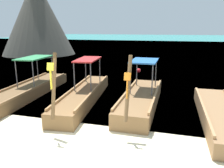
# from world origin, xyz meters

# --- Properties ---
(ground) EXTENTS (120.00, 120.00, 0.00)m
(ground) POSITION_xyz_m (0.00, 0.00, 0.00)
(ground) COLOR beige
(sea_water) EXTENTS (120.00, 120.00, 0.00)m
(sea_water) POSITION_xyz_m (0.00, 62.12, 0.00)
(sea_water) COLOR teal
(sea_water) RESTS_ON ground
(longtail_boat_pink_ribbon) EXTENTS (1.85, 7.30, 2.62)m
(longtail_boat_pink_ribbon) POSITION_xyz_m (-4.59, 4.55, 0.32)
(longtail_boat_pink_ribbon) COLOR brown
(longtail_boat_pink_ribbon) RESTS_ON ground
(longtail_boat_yellow_ribbon) EXTENTS (1.84, 6.81, 2.65)m
(longtail_boat_yellow_ribbon) POSITION_xyz_m (-1.46, 4.43, 0.35)
(longtail_boat_yellow_ribbon) COLOR brown
(longtail_boat_yellow_ribbon) RESTS_ON ground
(longtail_boat_orange_ribbon) EXTENTS (1.35, 5.95, 2.60)m
(longtail_boat_orange_ribbon) POSITION_xyz_m (1.22, 4.49, 0.37)
(longtail_boat_orange_ribbon) COLOR brown
(longtail_boat_orange_ribbon) RESTS_ON ground
(longtail_boat_red_ribbon) EXTENTS (1.42, 6.25, 2.64)m
(longtail_boat_red_ribbon) POSITION_xyz_m (4.29, 3.63, 0.27)
(longtail_boat_red_ribbon) COLOR olive
(longtail_boat_red_ribbon) RESTS_ON ground
(karst_rock) EXTENTS (10.57, 9.39, 10.18)m
(karst_rock) POSITION_xyz_m (-15.49, 21.81, 4.61)
(karst_rock) COLOR #47443D
(karst_rock) RESTS_ON ground
(mooring_buoy_far) EXTENTS (0.36, 0.36, 0.36)m
(mooring_buoy_far) POSITION_xyz_m (-0.17, 12.19, 0.18)
(mooring_buoy_far) COLOR red
(mooring_buoy_far) RESTS_ON sea_water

